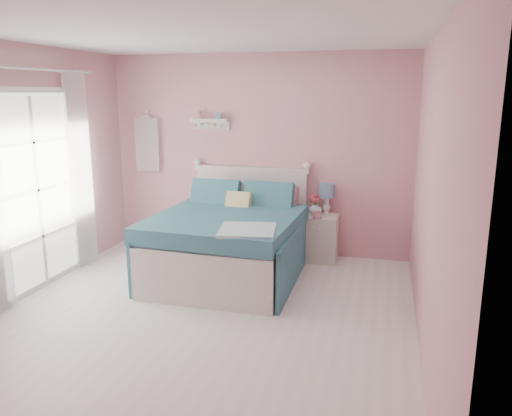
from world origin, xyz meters
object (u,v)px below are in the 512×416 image
at_px(nightstand, 321,238).
at_px(teacup, 317,215).
at_px(vase, 315,208).
at_px(table_lamp, 327,193).
at_px(bed, 230,242).

xyz_separation_m(nightstand, teacup, (-0.04, -0.15, 0.33)).
bearing_deg(vase, nightstand, -26.93).
relative_size(table_lamp, vase, 2.29).
height_order(table_lamp, teacup, table_lamp).
distance_m(vase, teacup, 0.21).
bearing_deg(teacup, bed, -146.27).
bearing_deg(table_lamp, vase, -153.35).
xyz_separation_m(table_lamp, vase, (-0.13, -0.07, -0.19)).
height_order(bed, teacup, bed).
height_order(nightstand, vase, vase).
relative_size(bed, table_lamp, 5.13).
distance_m(nightstand, table_lamp, 0.58).
distance_m(table_lamp, teacup, 0.36).
bearing_deg(bed, teacup, 36.52).
bearing_deg(teacup, nightstand, 75.63).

